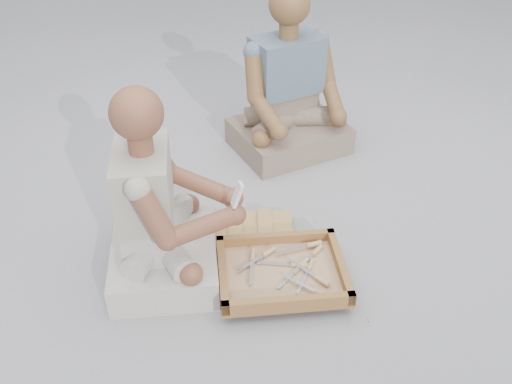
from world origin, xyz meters
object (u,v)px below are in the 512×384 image
object	(u,v)px
tool_tray	(282,272)
companion	(289,98)
carved_panel	(221,244)
craftsman	(159,215)

from	to	relation	value
tool_tray	companion	bearing A→B (deg)	70.80
carved_panel	tool_tray	world-z (taller)	tool_tray
tool_tray	companion	distance (m)	1.19
tool_tray	craftsman	distance (m)	0.58
tool_tray	carved_panel	bearing A→B (deg)	123.69
carved_panel	craftsman	distance (m)	0.40
tool_tray	craftsman	xyz separation A→B (m)	(-0.47, 0.23, 0.23)
carved_panel	tool_tray	bearing A→B (deg)	-56.31
craftsman	tool_tray	bearing A→B (deg)	73.01
carved_panel	craftsman	world-z (taller)	craftsman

